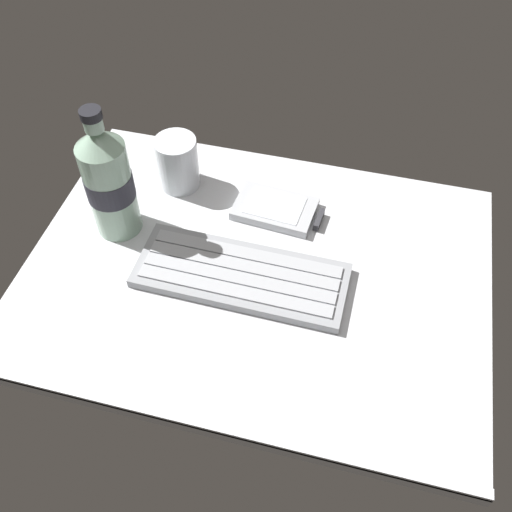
# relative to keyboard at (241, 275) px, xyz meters

# --- Properties ---
(ground_plane) EXTENTS (0.64, 0.48, 0.03)m
(ground_plane) POSITION_rel_keyboard_xyz_m (0.02, 0.02, -0.02)
(ground_plane) COLOR silver
(keyboard) EXTENTS (0.29, 0.11, 0.02)m
(keyboard) POSITION_rel_keyboard_xyz_m (0.00, 0.00, 0.00)
(keyboard) COLOR #93969B
(keyboard) RESTS_ON ground_plane
(handheld_device) EXTENTS (0.13, 0.09, 0.02)m
(handheld_device) POSITION_rel_keyboard_xyz_m (0.02, 0.14, -0.00)
(handheld_device) COLOR #B7BABF
(handheld_device) RESTS_ON ground_plane
(juice_cup) EXTENTS (0.06, 0.06, 0.09)m
(juice_cup) POSITION_rel_keyboard_xyz_m (-0.14, 0.16, 0.03)
(juice_cup) COLOR silver
(juice_cup) RESTS_ON ground_plane
(water_bottle) EXTENTS (0.07, 0.07, 0.21)m
(water_bottle) POSITION_rel_keyboard_xyz_m (-0.20, 0.05, 0.08)
(water_bottle) COLOR #9EC1A8
(water_bottle) RESTS_ON ground_plane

